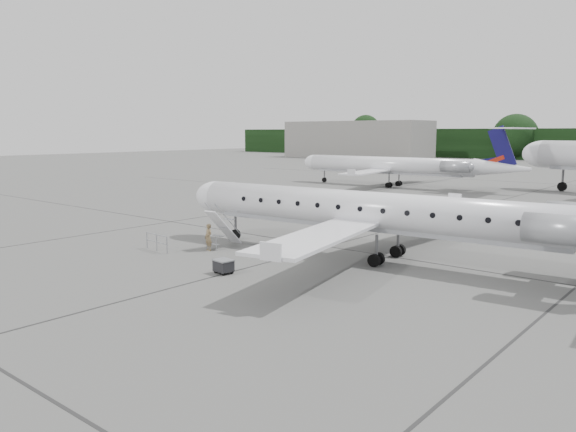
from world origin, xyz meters
The scene contains 8 objects.
ground centered at (0.00, 0.00, 0.00)m, with size 320.00×320.00×0.00m, color #575755.
terminal_building centered at (-70.00, 110.00, 5.00)m, with size 40.00×14.00×10.00m, color gray.
main_regional_jet centered at (-1.64, 5.25, 3.79)m, with size 29.59×21.31×7.59m, color silver, non-canonical shape.
airstair centered at (-10.38, 2.24, 1.19)m, with size 0.85×2.43×2.38m, color silver, non-canonical shape.
passenger centered at (-10.27, 0.88, 0.82)m, with size 0.60×0.39×1.63m, color olive.
safety_railing centered at (-12.62, -1.16, 0.50)m, with size 2.20×0.08×1.00m, color #92949A, non-canonical shape.
baggage_cart centered at (-5.57, -2.40, 0.39)m, with size 0.90×0.73×0.78m, color black, non-canonical shape.
bg_regional_left centered at (-22.46, 43.42, 3.86)m, with size 29.44×21.20×7.72m, color silver, non-canonical shape.
Camera 1 is at (14.57, -21.58, 7.09)m, focal length 35.00 mm.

